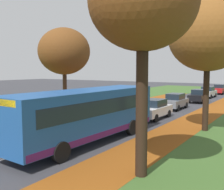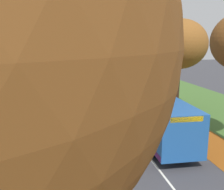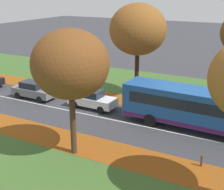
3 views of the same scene
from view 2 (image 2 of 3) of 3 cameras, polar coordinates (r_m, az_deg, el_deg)
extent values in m
cube|color=#3D6028|center=(26.86, -20.07, -3.31)|extent=(12.00, 90.00, 0.01)
cube|color=#8C4714|center=(20.75, -9.87, -7.09)|extent=(2.80, 60.00, 0.00)
cube|color=#3D6028|center=(30.01, 17.17, -1.58)|extent=(12.00, 90.00, 0.01)
cube|color=#8C4714|center=(22.81, 14.01, -5.54)|extent=(2.80, 60.00, 0.00)
cube|color=silver|center=(26.95, -0.37, -2.53)|extent=(0.12, 80.00, 0.01)
cylinder|color=#422D1E|center=(13.36, -14.57, -7.80)|extent=(0.41, 0.41, 4.54)
ellipsoid|color=#935B23|center=(12.63, -15.48, 8.92)|extent=(4.22, 4.22, 3.80)
cylinder|color=#422D1E|center=(22.89, -13.04, -0.26)|extent=(0.36, 0.36, 4.01)
ellipsoid|color=brown|center=(22.43, -13.49, 9.04)|extent=(4.54, 4.54, 4.09)
cylinder|color=black|center=(26.25, 14.05, 1.63)|extent=(0.39, 0.39, 4.39)
ellipsoid|color=brown|center=(25.87, 14.51, 10.69)|extent=(5.19, 5.19, 4.67)
cylinder|color=#4C3823|center=(13.34, -4.52, -16.55)|extent=(0.12, 0.12, 0.67)
cylinder|color=#4C3823|center=(16.27, -5.86, -11.09)|extent=(0.12, 0.12, 0.71)
cube|color=#1E5199|center=(18.56, 9.01, -3.78)|extent=(2.83, 10.47, 2.50)
cube|color=#19232D|center=(13.90, 15.73, -7.91)|extent=(2.30, 0.17, 1.30)
cube|color=#19232D|center=(18.46, 9.05, -2.58)|extent=(2.83, 9.23, 0.80)
cube|color=#4C1951|center=(18.87, 8.90, -6.91)|extent=(2.84, 10.27, 0.32)
cube|color=yellow|center=(13.66, 15.93, -5.09)|extent=(1.75, 0.14, 0.28)
cylinder|color=black|center=(16.56, 16.39, -10.63)|extent=(0.33, 0.97, 0.96)
cylinder|color=black|center=(15.72, 8.40, -11.50)|extent=(0.33, 0.97, 0.96)
cylinder|color=black|center=(21.87, 9.53, -4.80)|extent=(0.33, 0.97, 0.96)
cylinder|color=black|center=(21.24, 3.43, -5.16)|extent=(0.33, 0.97, 0.96)
cube|color=silver|center=(26.90, 2.86, -1.11)|extent=(1.76, 4.22, 0.70)
cube|color=#19232D|center=(26.90, 2.80, 0.31)|extent=(1.47, 2.04, 0.60)
cylinder|color=black|center=(25.94, 5.19, -2.42)|extent=(0.23, 0.64, 0.64)
cylinder|color=black|center=(25.58, 1.81, -2.58)|extent=(0.23, 0.64, 0.64)
cylinder|color=black|center=(28.39, 3.79, -1.16)|extent=(0.23, 0.64, 0.64)
cylinder|color=black|center=(28.06, 0.69, -1.29)|extent=(0.23, 0.64, 0.64)
cube|color=slate|center=(32.70, -0.43, 1.22)|extent=(1.74, 4.22, 0.70)
cube|color=#19232D|center=(32.74, -0.48, 2.38)|extent=(1.47, 2.03, 0.60)
cylinder|color=black|center=(31.68, 1.42, 0.23)|extent=(0.23, 0.64, 0.64)
cylinder|color=black|center=(31.37, -1.37, 0.11)|extent=(0.23, 0.64, 0.64)
cylinder|color=black|center=(34.18, 0.43, 1.08)|extent=(0.23, 0.64, 0.64)
cylinder|color=black|center=(33.89, -2.16, 0.98)|extent=(0.23, 0.64, 0.64)
cube|color=black|center=(39.78, -1.72, 3.11)|extent=(1.85, 4.26, 0.70)
cube|color=#19232D|center=(39.83, -1.77, 4.06)|extent=(1.51, 2.07, 0.60)
cylinder|color=black|center=(38.74, -0.20, 2.35)|extent=(0.24, 0.65, 0.64)
cylinder|color=black|center=(38.42, -2.48, 2.26)|extent=(0.24, 0.65, 0.64)
cylinder|color=black|center=(41.25, -1.01, 2.93)|extent=(0.24, 0.65, 0.64)
cylinder|color=black|center=(40.95, -3.15, 2.85)|extent=(0.24, 0.65, 0.64)
cube|color=#B7BABF|center=(45.85, -3.49, 4.24)|extent=(1.82, 4.25, 0.70)
cube|color=#19232D|center=(45.92, -3.52, 5.07)|extent=(1.50, 2.06, 0.60)
cylinder|color=black|center=(44.71, -2.31, 3.61)|extent=(0.24, 0.65, 0.64)
cylinder|color=black|center=(44.54, -4.31, 3.56)|extent=(0.24, 0.65, 0.64)
cylinder|color=black|center=(47.27, -2.70, 4.05)|extent=(0.24, 0.65, 0.64)
cylinder|color=black|center=(47.11, -4.60, 4.00)|extent=(0.24, 0.65, 0.64)
cube|color=#B21919|center=(52.99, -4.28, 5.25)|extent=(1.81, 4.24, 0.70)
cube|color=#19232D|center=(53.07, -4.30, 5.96)|extent=(1.50, 2.05, 0.60)
cylinder|color=black|center=(51.82, -3.27, 4.72)|extent=(0.24, 0.65, 0.64)
cylinder|color=black|center=(51.67, -5.00, 4.68)|extent=(0.24, 0.65, 0.64)
cylinder|color=black|center=(54.39, -3.58, 5.05)|extent=(0.24, 0.65, 0.64)
cylinder|color=black|center=(54.25, -5.23, 5.01)|extent=(0.24, 0.65, 0.64)
camera|label=1|loc=(16.56, 58.75, -2.80)|focal=42.00mm
camera|label=3|loc=(19.67, -64.69, 14.46)|focal=50.00mm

